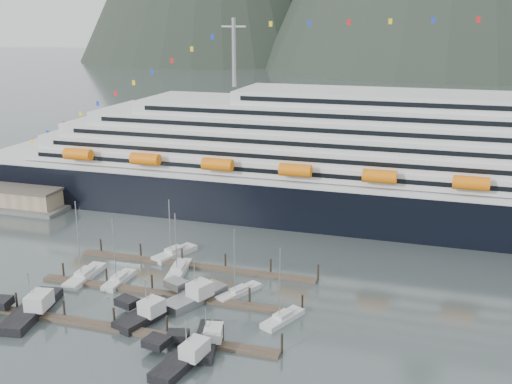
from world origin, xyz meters
TOP-DOWN VIEW (x-y plane):
  - ground at (0.00, 0.00)m, footprint 1600.00×1600.00m
  - cruise_ship at (30.03, 54.94)m, footprint 210.00×30.40m
  - dock_near at (-4.93, -9.95)m, footprint 48.18×2.28m
  - dock_mid at (-4.93, 3.05)m, footprint 48.18×2.28m
  - dock_far at (-4.93, 16.05)m, footprint 48.18×2.28m
  - sailboat_a at (-15.29, 5.39)m, footprint 2.52×8.69m
  - sailboat_b at (-22.20, 5.12)m, footprint 3.21×11.14m
  - sailboat_c at (-6.69, 12.39)m, footprint 4.41×10.50m
  - sailboat_d at (7.07, 7.07)m, footprint 6.18×9.44m
  - sailboat_f at (-10.94, 19.99)m, footprint 6.45×10.69m
  - sailboat_h at (16.80, 0.05)m, footprint 5.71×8.75m
  - trawler_a at (-22.76, -9.72)m, footprint 11.01×15.11m
  - trawler_b at (-4.26, -5.45)m, footprint 9.88×12.23m
  - trawler_c at (6.68, -14.83)m, footprint 10.06×14.06m
  - trawler_d at (7.80, -10.26)m, footprint 8.73×11.47m
  - trawler_e at (0.69, 2.58)m, footprint 10.82×12.85m

SIDE VIEW (x-z plane):
  - ground at x=0.00m, z-range 0.00..0.00m
  - dock_near at x=-4.93m, z-range -1.29..1.91m
  - dock_mid at x=-4.93m, z-range -1.29..1.91m
  - dock_far at x=-4.93m, z-range -1.29..1.91m
  - sailboat_d at x=7.07m, z-range -5.93..6.72m
  - sailboat_h at x=16.80m, z-range -6.13..6.96m
  - sailboat_a at x=-15.29m, z-range -6.07..6.90m
  - sailboat_c at x=-6.69m, z-range -5.91..6.75m
  - sailboat_f at x=-10.94m, z-range -5.90..6.77m
  - sailboat_b at x=-22.20m, z-range -7.42..8.32m
  - trawler_d at x=7.80m, z-range -2.41..4.12m
  - trawler_c at x=6.68m, z-range -2.59..4.37m
  - trawler_b at x=-4.26m, z-range -2.84..4.73m
  - trawler_e at x=0.69m, z-range -3.02..4.99m
  - trawler_a at x=-22.76m, z-range -3.06..5.04m
  - cruise_ship at x=30.03m, z-range -13.11..37.19m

